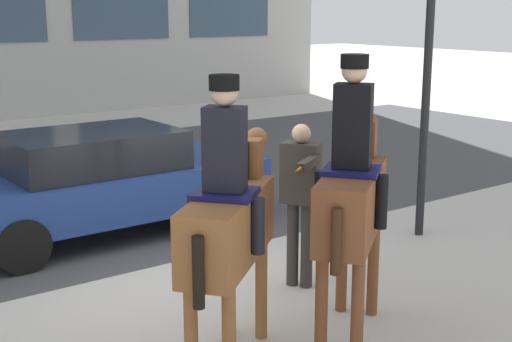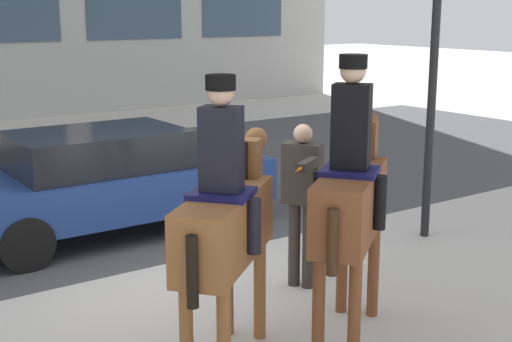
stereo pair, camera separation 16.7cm
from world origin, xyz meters
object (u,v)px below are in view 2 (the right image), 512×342
object	(u,v)px
pedestrian_bystander	(302,193)
traffic_light	(437,12)
mounted_horse_lead	(226,217)
mounted_horse_companion	(351,196)
street_car_near_lane	(105,180)

from	to	relation	value
pedestrian_bystander	traffic_light	bearing A→B (deg)	158.66
mounted_horse_lead	mounted_horse_companion	distance (m)	1.20
pedestrian_bystander	street_car_near_lane	size ratio (longest dim) A/B	0.41
mounted_horse_companion	street_car_near_lane	distance (m)	4.22
pedestrian_bystander	street_car_near_lane	world-z (taller)	pedestrian_bystander
mounted_horse_companion	mounted_horse_lead	bearing A→B (deg)	131.61
street_car_near_lane	mounted_horse_companion	bearing A→B (deg)	-81.86
mounted_horse_lead	street_car_near_lane	world-z (taller)	mounted_horse_lead
mounted_horse_companion	traffic_light	distance (m)	3.63
street_car_near_lane	traffic_light	world-z (taller)	traffic_light
pedestrian_bystander	mounted_horse_lead	bearing A→B (deg)	-0.45
traffic_light	mounted_horse_lead	bearing A→B (deg)	-161.07
mounted_horse_lead	street_car_near_lane	distance (m)	3.99
mounted_horse_companion	street_car_near_lane	xyz separation A→B (m)	(-0.59, 4.14, -0.59)
mounted_horse_companion	pedestrian_bystander	distance (m)	1.25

